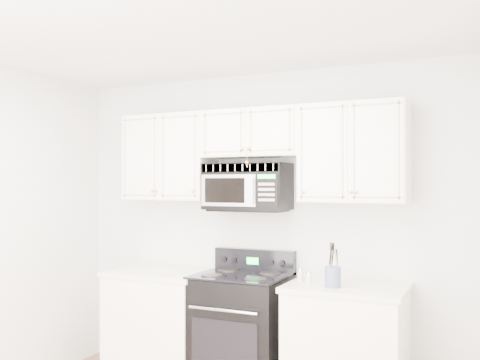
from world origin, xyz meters
The scene contains 9 objects.
room centered at (0.00, 0.00, 1.30)m, with size 3.51×3.51×2.61m.
base_cabinet_left centered at (-0.80, 1.44, 0.43)m, with size 0.86×0.65×0.92m.
base_cabinet_right centered at (0.80, 1.44, 0.43)m, with size 0.86×0.65×0.92m.
range centered at (-0.05, 1.45, 0.48)m, with size 0.72×0.66×1.11m.
upper_cabinets centered at (0.00, 1.58, 1.93)m, with size 2.44×0.37×0.75m.
microwave centered at (-0.06, 1.57, 1.64)m, with size 0.69×0.39×0.38m.
utensil_crock centered at (0.73, 1.31, 1.00)m, with size 0.12×0.12×0.31m.
shaker_salt centered at (0.45, 1.42, 0.97)m, with size 0.04×0.04×0.10m.
shaker_pepper centered at (0.54, 1.35, 0.97)m, with size 0.04×0.04×0.10m.
Camera 1 is at (1.75, -2.44, 1.65)m, focal length 40.00 mm.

